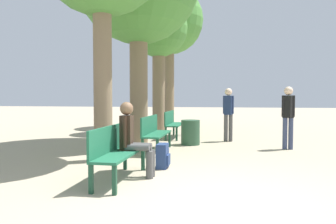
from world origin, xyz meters
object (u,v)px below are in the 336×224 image
(tree_row_2, at_px, (158,32))
(pedestrian_mid, at_px, (228,111))
(pedestrian_near, at_px, (288,114))
(trash_bin, at_px, (190,132))
(bench_row_1, at_px, (154,131))
(person_seated, at_px, (133,137))
(tree_row_3, at_px, (169,22))
(bench_row_2, at_px, (172,122))
(bench_row_0, at_px, (115,148))
(backpack, at_px, (163,156))

(tree_row_2, xyz_separation_m, pedestrian_mid, (2.70, -2.28, -3.00))
(pedestrian_near, xyz_separation_m, trash_bin, (-2.64, 0.39, -0.59))
(bench_row_1, distance_m, person_seated, 2.66)
(tree_row_3, bearing_deg, pedestrian_near, -54.82)
(tree_row_3, bearing_deg, person_seated, -83.76)
(tree_row_2, xyz_separation_m, tree_row_3, (0.00, 2.45, 0.92))
(pedestrian_near, distance_m, pedestrian_mid, 2.02)
(person_seated, relative_size, trash_bin, 1.81)
(pedestrian_mid, bearing_deg, bench_row_2, 160.62)
(bench_row_1, relative_size, bench_row_2, 1.00)
(pedestrian_mid, bearing_deg, tree_row_3, 119.70)
(bench_row_2, bearing_deg, trash_bin, -63.25)
(bench_row_2, height_order, person_seated, person_seated)
(bench_row_0, distance_m, bench_row_2, 5.85)
(bench_row_0, height_order, tree_row_3, tree_row_3)
(bench_row_2, height_order, pedestrian_near, pedestrian_near)
(bench_row_2, distance_m, trash_bin, 1.76)
(bench_row_2, relative_size, backpack, 3.56)
(bench_row_2, distance_m, tree_row_2, 3.87)
(person_seated, xyz_separation_m, backpack, (0.37, 0.78, -0.46))
(bench_row_0, relative_size, backpack, 3.56)
(bench_row_1, height_order, tree_row_3, tree_row_3)
(bench_row_2, distance_m, backpack, 4.84)
(pedestrian_mid, bearing_deg, bench_row_1, -129.60)
(tree_row_2, xyz_separation_m, trash_bin, (1.61, -3.19, -3.59))
(pedestrian_near, distance_m, trash_bin, 2.73)
(tree_row_3, distance_m, trash_bin, 7.40)
(tree_row_3, xyz_separation_m, backpack, (1.42, -8.86, -4.64))
(pedestrian_near, bearing_deg, bench_row_0, -131.34)
(person_seated, relative_size, pedestrian_near, 0.78)
(bench_row_0, height_order, person_seated, person_seated)
(pedestrian_near, bearing_deg, person_seated, -131.46)
(backpack, height_order, pedestrian_near, pedestrian_near)
(person_seated, bearing_deg, backpack, 64.92)
(person_seated, bearing_deg, tree_row_3, 96.24)
(tree_row_2, bearing_deg, person_seated, -81.66)
(pedestrian_near, xyz_separation_m, pedestrian_mid, (-1.55, 1.30, -0.00))
(bench_row_1, relative_size, person_seated, 1.30)
(bench_row_1, distance_m, pedestrian_mid, 2.97)
(backpack, relative_size, pedestrian_mid, 0.29)
(bench_row_0, xyz_separation_m, pedestrian_near, (3.43, 3.89, 0.42))
(tree_row_2, xyz_separation_m, person_seated, (1.06, -7.20, -3.25))
(pedestrian_near, relative_size, trash_bin, 2.31)
(bench_row_1, xyz_separation_m, pedestrian_near, (3.43, 0.97, 0.42))
(pedestrian_mid, distance_m, trash_bin, 1.53)
(bench_row_2, relative_size, tree_row_2, 0.32)
(trash_bin, bearing_deg, pedestrian_near, -8.48)
(bench_row_2, relative_size, pedestrian_near, 1.02)
(person_seated, distance_m, pedestrian_mid, 5.19)
(tree_row_3, height_order, person_seated, tree_row_3)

